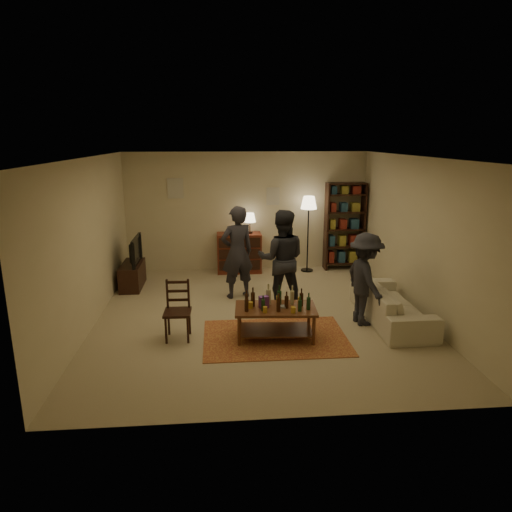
{
  "coord_description": "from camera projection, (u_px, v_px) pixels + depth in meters",
  "views": [
    {
      "loc": [
        -0.69,
        -7.37,
        3.01
      ],
      "look_at": [
        -0.04,
        0.1,
        1.05
      ],
      "focal_mm": 32.0,
      "sensor_mm": 36.0,
      "label": 1
    }
  ],
  "objects": [
    {
      "name": "room_shell",
      "position": [
        218.0,
        192.0,
        10.29
      ],
      "size": [
        6.0,
        6.0,
        6.0
      ],
      "color": "beige",
      "rests_on": "ground"
    },
    {
      "name": "person_right",
      "position": [
        282.0,
        259.0,
        8.16
      ],
      "size": [
        0.96,
        0.8,
        1.79
      ],
      "primitive_type": "imported",
      "rotation": [
        0.0,
        0.0,
        2.99
      ],
      "color": "#222329",
      "rests_on": "ground"
    },
    {
      "name": "bookshelf",
      "position": [
        344.0,
        225.0,
        10.53
      ],
      "size": [
        0.9,
        0.34,
        2.02
      ],
      "color": "black",
      "rests_on": "ground"
    },
    {
      "name": "sofa",
      "position": [
        391.0,
        304.0,
        7.65
      ],
      "size": [
        0.81,
        2.08,
        0.61
      ],
      "primitive_type": "imported",
      "rotation": [
        0.0,
        0.0,
        1.57
      ],
      "color": "beige",
      "rests_on": "ground"
    },
    {
      "name": "tv_stand",
      "position": [
        132.0,
        269.0,
        9.36
      ],
      "size": [
        0.4,
        1.0,
        1.06
      ],
      "color": "black",
      "rests_on": "ground"
    },
    {
      "name": "person_left",
      "position": [
        237.0,
        252.0,
        8.65
      ],
      "size": [
        0.75,
        0.61,
        1.78
      ],
      "primitive_type": "imported",
      "rotation": [
        0.0,
        0.0,
        3.47
      ],
      "color": "#28272F",
      "rests_on": "ground"
    },
    {
      "name": "dining_chair",
      "position": [
        178.0,
        308.0,
        6.96
      ],
      "size": [
        0.41,
        0.41,
        0.93
      ],
      "rotation": [
        0.0,
        0.0,
        -0.03
      ],
      "color": "black",
      "rests_on": "ground"
    },
    {
      "name": "rug",
      "position": [
        275.0,
        337.0,
        7.05
      ],
      "size": [
        2.2,
        1.5,
        0.01
      ],
      "primitive_type": "cube",
      "color": "maroon",
      "rests_on": "ground"
    },
    {
      "name": "person_by_sofa",
      "position": [
        365.0,
        279.0,
        7.42
      ],
      "size": [
        0.72,
        1.07,
        1.53
      ],
      "primitive_type": "imported",
      "rotation": [
        0.0,
        0.0,
        1.73
      ],
      "color": "#25262D",
      "rests_on": "ground"
    },
    {
      "name": "floor_lamp",
      "position": [
        309.0,
        208.0,
        10.22
      ],
      "size": [
        0.36,
        0.36,
        1.73
      ],
      "color": "black",
      "rests_on": "ground"
    },
    {
      "name": "dresser",
      "position": [
        239.0,
        252.0,
        10.4
      ],
      "size": [
        1.0,
        0.5,
        1.36
      ],
      "color": "brown",
      "rests_on": "ground"
    },
    {
      "name": "coffee_table",
      "position": [
        275.0,
        311.0,
        6.95
      ],
      "size": [
        1.27,
        0.75,
        0.84
      ],
      "rotation": [
        0.0,
        0.0,
        -0.07
      ],
      "color": "brown",
      "rests_on": "ground"
    },
    {
      "name": "floor",
      "position": [
        259.0,
        316.0,
        7.92
      ],
      "size": [
        6.0,
        6.0,
        0.0
      ],
      "primitive_type": "plane",
      "color": "#C6B793",
      "rests_on": "ground"
    }
  ]
}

